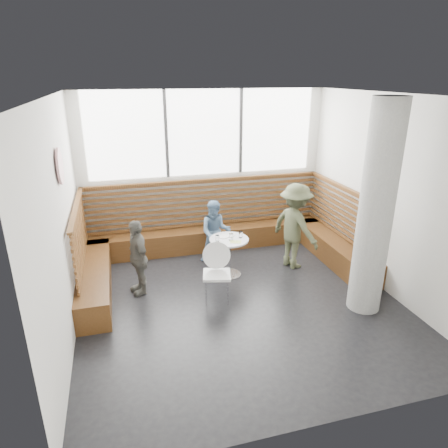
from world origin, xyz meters
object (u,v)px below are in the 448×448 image
object	(u,v)px
adult_man	(295,226)
child_left	(138,257)
cafe_table	(229,249)
child_back	(215,232)
concrete_column	(376,211)
cafe_chair	(216,268)

from	to	relation	value
adult_man	child_left	world-z (taller)	adult_man
cafe_table	child_left	world-z (taller)	child_left
adult_man	child_back	world-z (taller)	adult_man
concrete_column	child_left	size ratio (longest dim) A/B	2.49
cafe_chair	child_back	distance (m)	1.39
cafe_table	child_left	xyz separation A→B (m)	(-1.61, -0.18, 0.13)
cafe_chair	adult_man	world-z (taller)	adult_man
cafe_table	cafe_chair	distance (m)	0.83
cafe_table	child_left	size ratio (longest dim) A/B	0.56
cafe_chair	adult_man	bearing A→B (deg)	37.14
concrete_column	cafe_table	bearing A→B (deg)	138.23
cafe_table	cafe_chair	size ratio (longest dim) A/B	0.76
concrete_column	child_left	distance (m)	3.78
cafe_chair	child_back	size ratio (longest dim) A/B	0.77
child_back	child_left	distance (m)	1.72
concrete_column	cafe_chair	size ratio (longest dim) A/B	3.39
cafe_chair	adult_man	distance (m)	1.89
concrete_column	cafe_table	world-z (taller)	concrete_column
concrete_column	child_back	distance (m)	3.05
cafe_table	adult_man	world-z (taller)	adult_man
cafe_chair	cafe_table	bearing A→B (deg)	72.43
concrete_column	adult_man	bearing A→B (deg)	106.33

